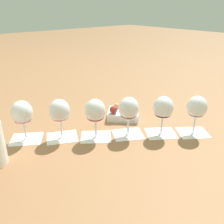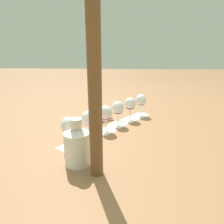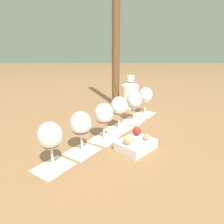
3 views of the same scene
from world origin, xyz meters
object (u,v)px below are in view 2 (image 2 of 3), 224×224
(wine_glass_4, at_px, (130,105))
(umbrella_pole, at_px, (94,64))
(wine_glass_1, at_px, (89,120))
(wine_glass_0, at_px, (69,127))
(snack_dish, at_px, (100,117))
(ceramic_vase, at_px, (77,145))
(wine_glass_5, at_px, (141,101))
(wine_glass_3, at_px, (118,109))
(wine_glass_2, at_px, (106,114))

(wine_glass_4, xyz_separation_m, umbrella_pole, (-0.14, -0.65, 0.32))
(wine_glass_1, bearing_deg, umbrella_pole, -75.00)
(wine_glass_0, height_order, snack_dish, wine_glass_0)
(snack_dish, bearing_deg, ceramic_vase, -92.94)
(wine_glass_0, relative_size, umbrella_pole, 0.18)
(wine_glass_1, bearing_deg, ceramic_vase, -90.57)
(wine_glass_4, distance_m, snack_dish, 0.22)
(wine_glass_5, relative_size, umbrella_pole, 0.18)
(wine_glass_5, bearing_deg, wine_glass_3, -127.54)
(wine_glass_0, relative_size, ceramic_vase, 0.77)
(ceramic_vase, xyz_separation_m, umbrella_pole, (0.09, -0.07, 0.34))
(wine_glass_3, bearing_deg, wine_glass_1, -125.37)
(umbrella_pole, bearing_deg, wine_glass_4, 77.48)
(wine_glass_1, relative_size, snack_dish, 0.90)
(wine_glass_2, relative_size, snack_dish, 0.90)
(wine_glass_5, bearing_deg, wine_glass_0, -126.06)
(wine_glass_1, height_order, wine_glass_2, same)
(wine_glass_4, bearing_deg, wine_glass_5, 51.88)
(wine_glass_0, distance_m, wine_glass_2, 0.27)
(wine_glass_3, xyz_separation_m, snack_dish, (-0.13, 0.09, -0.08))
(wine_glass_2, xyz_separation_m, wine_glass_5, (0.23, 0.32, -0.00))
(wine_glass_0, xyz_separation_m, wine_glass_5, (0.39, 0.54, -0.00))
(wine_glass_5, xyz_separation_m, snack_dish, (-0.29, -0.12, -0.08))
(wine_glass_1, xyz_separation_m, ceramic_vase, (-0.00, -0.26, -0.02))
(wine_glass_3, relative_size, wine_glass_4, 1.00)
(wine_glass_2, bearing_deg, wine_glass_0, -126.86)
(wine_glass_3, bearing_deg, wine_glass_5, 52.46)
(wine_glass_2, height_order, wine_glass_5, same)
(wine_glass_4, xyz_separation_m, wine_glass_5, (0.08, 0.10, -0.00))
(umbrella_pole, bearing_deg, wine_glass_2, 90.48)
(wine_glass_0, relative_size, snack_dish, 0.90)
(wine_glass_4, relative_size, ceramic_vase, 0.77)
(wine_glass_5, xyz_separation_m, ceramic_vase, (-0.32, -0.69, -0.02))
(wine_glass_2, relative_size, ceramic_vase, 0.77)
(wine_glass_3, xyz_separation_m, umbrella_pole, (-0.06, -0.54, 0.32))
(wine_glass_1, xyz_separation_m, wine_glass_3, (0.15, 0.21, 0.00))
(wine_glass_1, relative_size, umbrella_pole, 0.18)
(wine_glass_4, height_order, ceramic_vase, ceramic_vase)
(snack_dish, distance_m, umbrella_pole, 0.75)
(wine_glass_4, xyz_separation_m, ceramic_vase, (-0.24, -0.59, -0.02))
(wine_glass_2, bearing_deg, wine_glass_1, -129.25)
(wine_glass_2, height_order, wine_glass_4, same)
(wine_glass_0, distance_m, wine_glass_3, 0.40)
(ceramic_vase, bearing_deg, wine_glass_5, 65.32)
(wine_glass_4, distance_m, ceramic_vase, 0.63)
(wine_glass_0, bearing_deg, wine_glass_2, 53.14)
(umbrella_pole, bearing_deg, ceramic_vase, 144.38)
(wine_glass_2, bearing_deg, wine_glass_3, 58.64)
(wine_glass_2, bearing_deg, wine_glass_5, 54.48)
(wine_glass_1, xyz_separation_m, wine_glass_4, (0.23, 0.32, 0.00))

